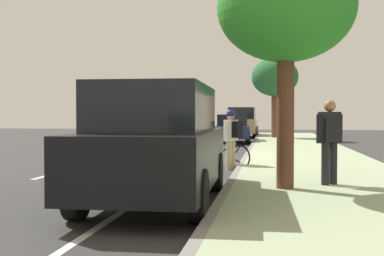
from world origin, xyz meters
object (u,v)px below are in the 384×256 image
at_px(bicycle_at_curb, 225,155).
at_px(parked_sedan_dark_blue_mid, 232,129).
at_px(pedestrian_on_phone, 329,137).
at_px(parked_suv_black_second, 157,143).
at_px(parked_suv_tan_far, 243,122).
at_px(cyclist_with_backpack, 232,133).
at_px(street_tree_mid_block, 275,78).
at_px(street_tree_near_cyclist, 286,10).

bearing_deg(bicycle_at_curb, parked_sedan_dark_blue_mid, 93.37).
bearing_deg(pedestrian_on_phone, parked_suv_black_second, -151.14).
relative_size(parked_suv_black_second, parked_suv_tan_far, 1.01).
bearing_deg(parked_sedan_dark_blue_mid, pedestrian_on_phone, -79.49).
distance_m(bicycle_at_curb, cyclist_with_backpack, 0.81).
distance_m(cyclist_with_backpack, street_tree_mid_block, 16.87).
bearing_deg(parked_sedan_dark_blue_mid, parked_suv_tan_far, 88.46).
height_order(parked_suv_tan_far, street_tree_mid_block, street_tree_mid_block).
xyz_separation_m(parked_suv_black_second, parked_suv_tan_far, (0.06, 25.13, 0.00)).
bearing_deg(street_tree_near_cyclist, cyclist_with_backpack, 107.07).
bearing_deg(street_tree_near_cyclist, street_tree_mid_block, 90.00).
distance_m(parked_sedan_dark_blue_mid, street_tree_mid_block, 5.05).
bearing_deg(street_tree_near_cyclist, parked_sedan_dark_blue_mid, 97.42).
bearing_deg(pedestrian_on_phone, street_tree_near_cyclist, -144.91).
bearing_deg(parked_suv_black_second, cyclist_with_backpack, 80.85).
relative_size(bicycle_at_curb, street_tree_mid_block, 0.31).
bearing_deg(street_tree_mid_block, parked_suv_black_second, -95.61).
bearing_deg(parked_suv_tan_far, street_tree_mid_block, -57.21).
height_order(bicycle_at_curb, street_tree_near_cyclist, street_tree_near_cyclist).
bearing_deg(street_tree_mid_block, bicycle_at_curb, -95.38).
bearing_deg(parked_sedan_dark_blue_mid, street_tree_near_cyclist, -82.58).
relative_size(parked_suv_black_second, street_tree_near_cyclist, 1.11).
bearing_deg(bicycle_at_curb, street_tree_mid_block, 84.62).
distance_m(cyclist_with_backpack, pedestrian_on_phone, 4.22).
relative_size(street_tree_mid_block, pedestrian_on_phone, 2.92).
height_order(cyclist_with_backpack, street_tree_mid_block, street_tree_mid_block).
distance_m(parked_suv_black_second, bicycle_at_curb, 5.81).
xyz_separation_m(street_tree_near_cyclist, pedestrian_on_phone, (0.85, 0.60, -2.33)).
bearing_deg(parked_sedan_dark_blue_mid, cyclist_with_backpack, -85.78).
bearing_deg(cyclist_with_backpack, bicycle_at_curb, 115.86).
height_order(parked_suv_tan_far, cyclist_with_backpack, parked_suv_tan_far).
bearing_deg(parked_suv_tan_far, parked_suv_black_second, -90.13).
relative_size(parked_suv_black_second, cyclist_with_backpack, 2.89).
bearing_deg(pedestrian_on_phone, parked_suv_tan_far, 97.15).
relative_size(parked_sedan_dark_blue_mid, bicycle_at_curb, 3.03).
distance_m(parked_suv_black_second, parked_sedan_dark_blue_mid, 18.49).
bearing_deg(parked_suv_tan_far, parked_sedan_dark_blue_mid, -91.54).
relative_size(parked_suv_tan_far, pedestrian_on_phone, 2.89).
bearing_deg(pedestrian_on_phone, cyclist_with_backpack, 120.66).
height_order(street_tree_near_cyclist, street_tree_mid_block, street_tree_mid_block).
relative_size(parked_sedan_dark_blue_mid, pedestrian_on_phone, 2.75).
xyz_separation_m(parked_suv_tan_far, cyclist_with_backpack, (0.79, -19.85, -0.03)).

